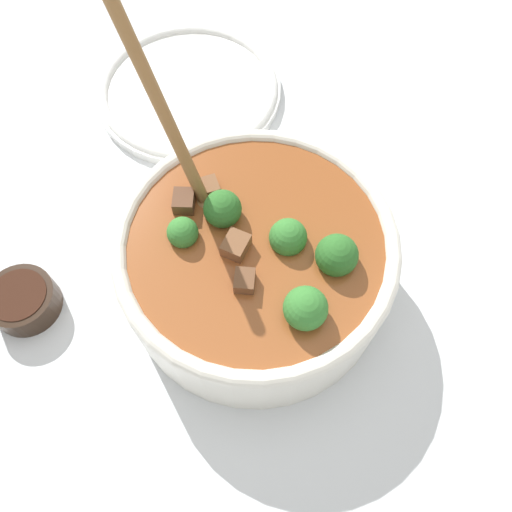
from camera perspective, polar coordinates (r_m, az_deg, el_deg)
ground_plane at (r=0.56m, az=0.00°, el=-3.00°), size 4.00×4.00×0.00m
stew_bowl at (r=0.51m, az=0.01°, el=-0.33°), size 0.28×0.28×0.28m
condiment_bowl at (r=0.59m, az=-25.09°, el=-4.55°), size 0.07×0.07×0.03m
empty_plate at (r=0.73m, az=-7.68°, el=18.35°), size 0.25×0.25×0.02m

